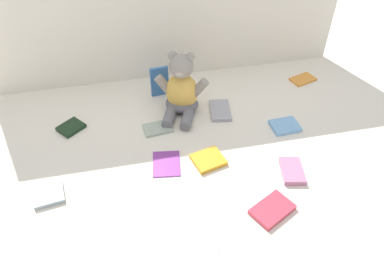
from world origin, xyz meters
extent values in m
plane|color=silver|center=(0.00, 0.00, 0.00)|extent=(3.20, 3.20, 0.00)
cube|color=silver|center=(0.00, 0.42, 0.32)|extent=(1.56, 0.03, 0.64)
ellipsoid|color=#E5B24C|center=(0.01, 0.14, 0.08)|extent=(0.16, 0.14, 0.17)
ellipsoid|color=slate|center=(0.01, 0.14, 0.03)|extent=(0.17, 0.15, 0.06)
sphere|color=gray|center=(0.01, 0.14, 0.21)|extent=(0.12, 0.12, 0.10)
ellipsoid|color=#AEA599|center=(0.00, 0.10, 0.20)|extent=(0.05, 0.04, 0.03)
sphere|color=gray|center=(-0.02, 0.16, 0.24)|extent=(0.05, 0.05, 0.04)
sphere|color=gray|center=(0.05, 0.13, 0.24)|extent=(0.05, 0.05, 0.04)
cylinder|color=gray|center=(-0.05, 0.16, 0.11)|extent=(0.09, 0.06, 0.09)
cylinder|color=gray|center=(0.08, 0.11, 0.11)|extent=(0.09, 0.06, 0.09)
cylinder|color=slate|center=(-0.05, 0.07, 0.02)|extent=(0.07, 0.10, 0.04)
cylinder|color=slate|center=(0.01, 0.04, 0.02)|extent=(0.07, 0.10, 0.04)
cube|color=orange|center=(0.59, 0.23, 0.01)|extent=(0.12, 0.10, 0.01)
cube|color=#99A794|center=(-0.10, 0.03, 0.01)|extent=(0.12, 0.09, 0.01)
cube|color=#96A4AA|center=(-0.49, -0.22, 0.01)|extent=(0.11, 0.10, 0.02)
cube|color=#3567AB|center=(-0.06, 0.26, 0.07)|extent=(0.08, 0.02, 0.13)
cube|color=#C73547|center=(0.19, -0.42, 0.01)|extent=(0.16, 0.14, 0.02)
cube|color=#96969D|center=(0.16, 0.09, 0.01)|extent=(0.10, 0.14, 0.01)
cube|color=silver|center=(-0.04, -0.52, 0.00)|extent=(0.10, 0.11, 0.01)
cube|color=#82348D|center=(-0.10, -0.16, 0.00)|extent=(0.11, 0.13, 0.01)
cube|color=orange|center=(0.05, -0.18, 0.01)|extent=(0.13, 0.12, 0.02)
cube|color=#71A7D6|center=(0.38, -0.06, 0.01)|extent=(0.11, 0.09, 0.02)
cube|color=#B36B8E|center=(0.31, -0.29, 0.01)|extent=(0.09, 0.13, 0.02)
cube|color=black|center=(-0.43, 0.11, 0.01)|extent=(0.12, 0.12, 0.01)
camera|label=1|loc=(-0.20, -1.06, 0.96)|focal=34.89mm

